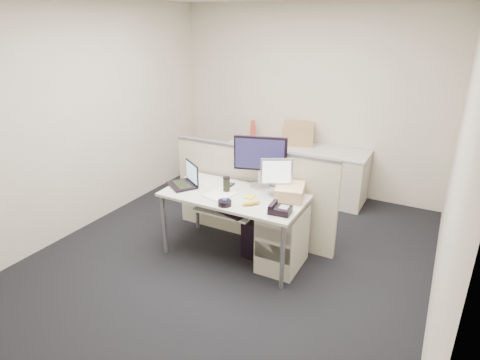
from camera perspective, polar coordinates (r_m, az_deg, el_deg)
The scene contains 28 objects.
floor at distance 4.57m, azimuth -0.82°, elevation -10.52°, with size 4.00×4.50×0.01m, color black.
wall_back at distance 6.04m, azimuth 9.63°, elevation 11.08°, with size 4.00×0.02×2.70m, color #B9B19C.
wall_front at distance 2.44m, azimuth -27.54°, elevation -7.31°, with size 4.00×0.02×2.70m, color #B9B19C.
wall_left at distance 5.25m, azimuth -20.63°, elevation 8.44°, with size 0.02×4.50×2.70m, color #B9B19C.
wall_right at distance 3.56m, azimuth 28.61°, elevation 1.26°, with size 0.02×4.50×2.70m, color #B9B19C.
desk at distance 4.25m, azimuth -0.87°, elevation -2.86°, with size 1.50×0.75×0.73m.
keyboard_tray at distance 4.13m, azimuth -2.07°, elevation -4.34°, with size 0.62×0.32×0.02m, color silver.
drawer_pedestal at distance 4.24m, azimuth 6.09°, elevation -8.23°, with size 0.40×0.55×0.65m, color #BAB7A1.
cubicle_partition at distance 4.66m, azimuth 1.78°, elevation -2.13°, with size 2.00×0.06×1.10m, color beige.
back_counter at distance 6.00m, azimuth 8.05°, elevation 1.29°, with size 2.00×0.60×0.72m, color #BAB7A1.
monitor_main at distance 4.32m, azimuth 2.89°, elevation 2.55°, with size 0.57×0.22×0.57m, color black.
monitor_small at distance 4.14m, azimuth 5.18°, elevation 0.34°, with size 0.33×0.16×0.40m, color #B7B7BC.
laptop at distance 4.44m, azimuth -8.34°, elevation 0.67°, with size 0.34×0.25×0.25m, color black.
trackball at distance 3.97m, azimuth -2.19°, elevation -3.28°, with size 0.14×0.14×0.05m, color black.
desk_phone at distance 3.83m, azimuth 5.73°, elevation -4.25°, with size 0.20×0.17×0.06m, color black.
paper_stack at distance 4.21m, azimuth -2.83°, elevation -2.05°, with size 0.25×0.31×0.01m, color silver.
sticky_pad at distance 4.15m, azimuth 1.31°, elevation -2.44°, with size 0.09×0.09×0.01m, color yellow.
travel_mug at distance 4.26m, azimuth -1.93°, elevation -0.73°, with size 0.07×0.07×0.16m, color black.
banana at distance 3.98m, azimuth 1.63°, elevation -3.29°, with size 0.20×0.05×0.04m, color yellow.
cellphone at distance 4.45m, azimuth -1.33°, elevation -0.69°, with size 0.05×0.10×0.01m, color black.
manila_folders at distance 4.16m, azimuth 7.13°, elevation -1.65°, with size 0.28×0.35×0.13m, color tan.
keyboard at distance 4.07m, azimuth -1.74°, elevation -4.41°, with size 0.43×0.15×0.02m, color black.
pc_tower_desk at distance 4.53m, azimuth 2.63°, elevation -7.60°, with size 0.18×0.46×0.43m, color black.
pc_tower_spare_dark at distance 6.73m, azimuth -3.36°, elevation 2.43°, with size 0.18×0.46×0.43m, color black.
pc_tower_spare_silver at distance 6.43m, azimuth -5.58°, elevation 1.60°, with size 0.20×0.50×0.47m, color #B7B7BC.
cardboard_box_left at distance 5.97m, azimuth 8.27°, elevation 6.47°, with size 0.44×0.33×0.33m, color #9C844D.
cardboard_box_right at distance 5.96m, azimuth 8.70°, elevation 6.00°, with size 0.34×0.27×0.25m, color #9C844D.
red_binder at distance 6.23m, azimuth 1.83°, elevation 7.02°, with size 0.07×0.28×0.27m, color #9F2E22.
Camera 1 is at (1.87, -3.39, 2.43)m, focal length 30.00 mm.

